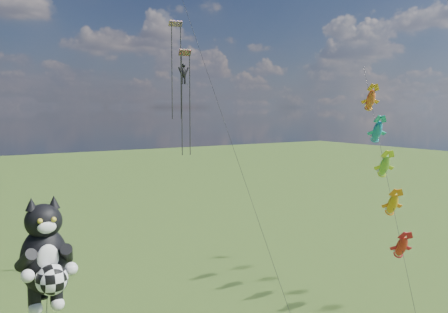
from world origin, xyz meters
TOP-DOWN VIEW (x-y plane):
  - cat_kite_rig at (-4.58, 2.86)m, footprint 2.62×4.19m
  - fish_windsock_rig at (22.06, 6.01)m, footprint 8.78×13.46m
  - parafoil_rig at (11.40, 19.43)m, footprint 1.85×17.53m

SIDE VIEW (x-z plane):
  - cat_kite_rig at x=-4.58m, z-range 2.91..14.15m
  - fish_windsock_rig at x=22.06m, z-range 1.14..20.10m
  - parafoil_rig at x=11.40m, z-range 4.73..31.75m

